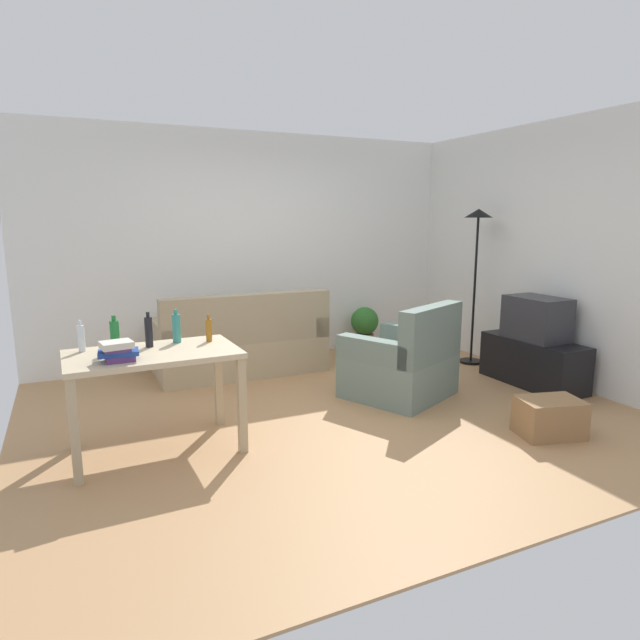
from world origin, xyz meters
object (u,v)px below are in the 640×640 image
(bottle_clear, at_px, (81,338))
(bottle_green, at_px, (115,336))
(tv, at_px, (537,318))
(book_stack, at_px, (118,351))
(torchiere_lamp, at_px, (477,244))
(armchair, at_px, (404,364))
(desk, at_px, (154,366))
(bottle_dark, at_px, (149,332))
(storage_box, at_px, (549,417))
(potted_plant, at_px, (365,325))
(tv_stand, at_px, (533,362))
(couch, at_px, (242,346))
(bottle_tall, at_px, (176,328))
(bottle_amber, at_px, (209,330))

(bottle_clear, relative_size, bottle_green, 0.87)
(tv, relative_size, book_stack, 2.21)
(torchiere_lamp, xyz_separation_m, book_stack, (-4.03, -1.13, -0.58))
(armchair, bearing_deg, desk, -18.42)
(bottle_dark, bearing_deg, bottle_clear, 172.34)
(armchair, xyz_separation_m, storage_box, (0.51, -1.30, -0.17))
(potted_plant, bearing_deg, tv_stand, -67.19)
(storage_box, bearing_deg, bottle_clear, 159.32)
(couch, xyz_separation_m, armchair, (1.17, -1.46, 0.01))
(book_stack, bearing_deg, potted_plant, 34.83)
(tv_stand, distance_m, potted_plant, 2.20)
(desk, xyz_separation_m, bottle_green, (-0.24, 0.11, 0.23))
(desk, bearing_deg, tv, -1.12)
(tv, height_order, book_stack, tv)
(book_stack, bearing_deg, storage_box, -15.44)
(desk, relative_size, bottle_tall, 4.67)
(bottle_clear, height_order, bottle_dark, bottle_dark)
(book_stack, bearing_deg, tv, 2.70)
(bottle_tall, relative_size, book_stack, 0.96)
(tv, relative_size, bottle_amber, 2.79)
(tv_stand, bearing_deg, tv, -90.00)
(tv, height_order, armchair, same)
(storage_box, height_order, book_stack, book_stack)
(couch, distance_m, bottle_green, 2.22)
(desk, xyz_separation_m, bottle_tall, (0.21, 0.21, 0.22))
(tv, height_order, bottle_dark, bottle_dark)
(potted_plant, height_order, storage_box, potted_plant)
(tv, height_order, torchiere_lamp, torchiere_lamp)
(tv, relative_size, armchair, 0.51)
(bottle_amber, bearing_deg, bottle_green, -176.80)
(couch, distance_m, torchiere_lamp, 2.93)
(armchair, relative_size, book_stack, 4.31)
(potted_plant, bearing_deg, desk, -145.28)
(couch, height_order, bottle_dark, bottle_dark)
(couch, xyz_separation_m, bottle_tall, (-0.96, -1.50, 0.57))
(tv_stand, height_order, desk, desk)
(armchair, bearing_deg, bottle_amber, -21.29)
(bottle_amber, bearing_deg, armchair, 3.40)
(tv, height_order, bottle_amber, bottle_amber)
(torchiere_lamp, xyz_separation_m, desk, (-3.78, -0.95, -0.76))
(couch, xyz_separation_m, book_stack, (-1.43, -1.90, 0.52))
(tv_stand, xyz_separation_m, bottle_tall, (-3.57, 0.20, 0.63))
(storage_box, distance_m, bottle_green, 3.39)
(storage_box, xyz_separation_m, bottle_dark, (-2.86, 1.19, 0.73))
(tv_stand, bearing_deg, storage_box, 138.77)
(torchiere_lamp, distance_m, bottle_tall, 3.69)
(bottle_tall, bearing_deg, bottle_green, -166.57)
(couch, bearing_deg, book_stack, 53.12)
(tv_stand, bearing_deg, desk, 90.16)
(torchiere_lamp, bearing_deg, bottle_tall, -168.29)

